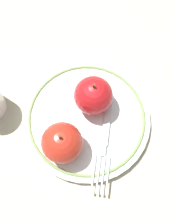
{
  "coord_description": "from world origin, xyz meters",
  "views": [
    {
      "loc": [
        0.14,
        0.04,
        0.45
      ],
      "look_at": [
        -0.0,
        -0.01,
        0.04
      ],
      "focal_mm": 40.0,
      "sensor_mm": 36.0,
      "label": 1
    }
  ],
  "objects_px": {
    "plate": "(87,117)",
    "apple_red_whole": "(93,96)",
    "fork": "(105,138)",
    "apple_second_whole": "(62,143)"
  },
  "relations": [
    {
      "from": "plate",
      "to": "apple_red_whole",
      "type": "bearing_deg",
      "value": 174.95
    },
    {
      "from": "fork",
      "to": "apple_red_whole",
      "type": "bearing_deg",
      "value": -154.94
    },
    {
      "from": "plate",
      "to": "fork",
      "type": "bearing_deg",
      "value": 55.54
    },
    {
      "from": "apple_red_whole",
      "to": "fork",
      "type": "height_order",
      "value": "apple_red_whole"
    },
    {
      "from": "plate",
      "to": "apple_second_whole",
      "type": "distance_m",
      "value": 0.08
    },
    {
      "from": "apple_second_whole",
      "to": "fork",
      "type": "relative_size",
      "value": 0.42
    },
    {
      "from": "plate",
      "to": "fork",
      "type": "relative_size",
      "value": 1.29
    },
    {
      "from": "plate",
      "to": "apple_red_whole",
      "type": "relative_size",
      "value": 3.05
    },
    {
      "from": "apple_second_whole",
      "to": "fork",
      "type": "bearing_deg",
      "value": 121.4
    },
    {
      "from": "plate",
      "to": "apple_second_whole",
      "type": "relative_size",
      "value": 3.05
    }
  ]
}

